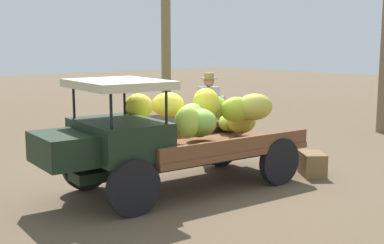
# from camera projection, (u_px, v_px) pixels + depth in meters

# --- Properties ---
(ground_plane) EXTENTS (60.00, 60.00, 0.00)m
(ground_plane) POSITION_uv_depth(u_px,v_px,m) (178.00, 183.00, 8.80)
(ground_plane) COLOR brown
(truck) EXTENTS (4.58, 2.15, 1.84)m
(truck) POSITION_uv_depth(u_px,v_px,m) (171.00, 133.00, 8.33)
(truck) COLOR black
(truck) RESTS_ON ground
(farmer) EXTENTS (0.53, 0.49, 1.78)m
(farmer) POSITION_uv_depth(u_px,v_px,m) (209.00, 110.00, 10.58)
(farmer) COLOR #B7AEA5
(farmer) RESTS_ON ground
(wooden_crate) EXTENTS (0.67, 0.70, 0.42)m
(wooden_crate) POSITION_uv_depth(u_px,v_px,m) (312.00, 164.00, 9.28)
(wooden_crate) COLOR brown
(wooden_crate) RESTS_ON ground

